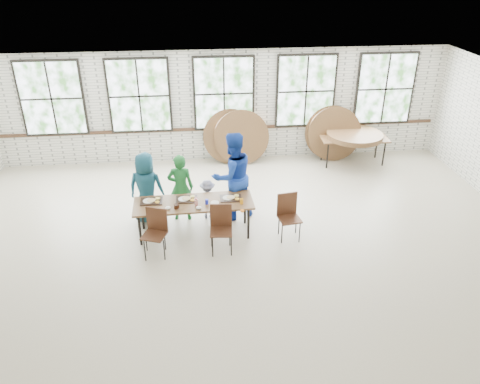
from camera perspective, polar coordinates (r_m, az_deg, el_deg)
The scene contains 13 objects.
room at distance 12.60m, azimuth -1.97°, elevation 11.71°, with size 12.00×12.00×12.00m.
dining_table at distance 9.48m, azimuth -5.67°, elevation -1.53°, with size 2.42×0.87×0.74m.
chair_near_left at distance 9.06m, azimuth -10.25°, elevation -4.34°, with size 0.53×0.53×0.95m.
chair_near_right at distance 9.04m, azimuth -2.33°, elevation -3.93°, with size 0.45×0.44×0.95m.
chair_spare at distance 9.48m, azimuth 5.90°, elevation -2.46°, with size 0.48×0.47×0.95m.
adult_teal at distance 10.06m, azimuth -11.33°, elevation 0.48°, with size 0.77×0.50×1.57m, color #18535C.
adult_green at distance 10.03m, azimuth -7.24°, elevation 0.53°, with size 0.55×0.36×1.51m, color #1A6428.
toddler at distance 10.17m, azimuth -3.97°, elevation -0.86°, with size 0.58×0.33×0.89m, color #12133A.
adult_blue at distance 9.95m, azimuth -0.92°, elevation 1.96°, with size 0.95×0.74×1.95m, color #173CA7.
storage_table at distance 13.07m, azimuth 13.72°, elevation 6.25°, with size 1.83×0.83×0.74m.
tabletop_clutter at distance 9.41m, azimuth -5.37°, elevation -1.21°, with size 2.05×0.62×0.11m.
round_tops_stacked at distance 13.03m, azimuth 13.78°, elevation 6.73°, with size 1.50×1.50×0.13m.
round_tops_leaning at distance 12.91m, azimuth 5.51°, elevation 6.89°, with size 4.36×0.42×1.49m.
Camera 1 is at (-0.85, -7.64, 5.30)m, focal length 35.00 mm.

